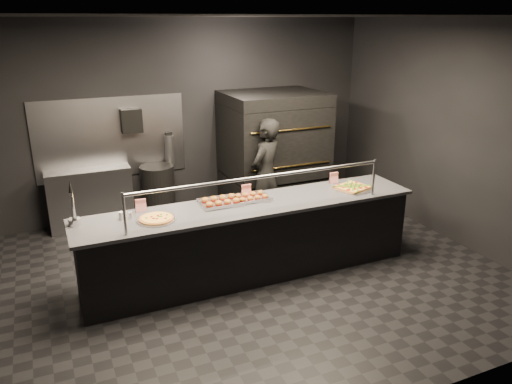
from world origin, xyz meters
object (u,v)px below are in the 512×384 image
prep_shelf (91,199)px  slider_tray_a (221,201)px  worker (266,175)px  round_pizza (156,219)px  slider_tray_b (252,197)px  square_pizza (352,187)px  trash_bin (158,193)px  beer_tap (74,213)px  towel_dispenser (131,121)px  pizza_oven (273,152)px  service_counter (251,239)px  fire_extinguisher (169,149)px

prep_shelf → slider_tray_a: (1.28, -2.17, 0.50)m
worker → round_pizza: bearing=-0.7°
slider_tray_b → prep_shelf: bearing=127.6°
square_pizza → trash_bin: size_ratio=0.56×
beer_tap → slider_tray_a: 1.63m
prep_shelf → slider_tray_a: slider_tray_a is taller
square_pizza → trash_bin: square_pizza is taller
round_pizza → worker: size_ratio=0.26×
towel_dispenser → slider_tray_b: towel_dispenser is taller
square_pizza → slider_tray_a: bearing=174.4°
beer_tap → slider_tray_a: size_ratio=0.98×
pizza_oven → round_pizza: (-2.33, -1.94, -0.03)m
prep_shelf → round_pizza: 2.46m
slider_tray_a → trash_bin: (-0.29, 2.07, -0.52)m
square_pizza → towel_dispenser: bearing=133.7°
round_pizza → worker: worker is taller
pizza_oven → round_pizza: 3.04m
pizza_oven → slider_tray_b: 2.08m
square_pizza → trash_bin: (-2.01, 2.24, -0.51)m
towel_dispenser → worker: size_ratio=0.21×
beer_tap → slider_tray_b: (2.02, -0.02, -0.12)m
slider_tray_b → square_pizza: size_ratio=0.99×
towel_dispenser → beer_tap: size_ratio=0.71×
service_counter → prep_shelf: size_ratio=3.42×
service_counter → slider_tray_b: 0.51m
fire_extinguisher → square_pizza: bearing=-54.1°
service_counter → prep_shelf: 2.82m
slider_tray_a → prep_shelf: bearing=120.4°
round_pizza → prep_shelf: bearing=101.2°
service_counter → square_pizza: bearing=-0.8°
trash_bin → round_pizza: bearing=-103.0°
trash_bin → worker: worker is taller
service_counter → square_pizza: (1.40, -0.02, 0.47)m
towel_dispenser → square_pizza: 3.39m
beer_tap → slider_tray_b: size_ratio=1.02×
service_counter → slider_tray_b: service_counter is taller
beer_tap → square_pizza: size_ratio=1.02×
round_pizza → square_pizza: (2.53, 0.02, 0.00)m
service_counter → prep_shelf: service_counter is taller
slider_tray_a → square_pizza: bearing=-5.6°
round_pizza → slider_tray_b: size_ratio=0.89×
towel_dispenser → fire_extinguisher: size_ratio=0.69×
fire_extinguisher → prep_shelf: bearing=-176.3°
fire_extinguisher → round_pizza: size_ratio=1.18×
worker → service_counter: bearing=23.8°
pizza_oven → square_pizza: 1.93m
beer_tap → slider_tray_a: bearing=-0.5°
beer_tap → slider_tray_a: (1.63, -0.02, -0.11)m
prep_shelf → towel_dispenser: bearing=5.7°
fire_extinguisher → slider_tray_b: size_ratio=1.05×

